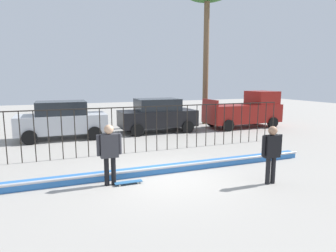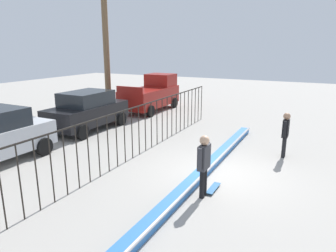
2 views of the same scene
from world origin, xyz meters
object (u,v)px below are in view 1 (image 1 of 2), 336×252
object	(u,v)px
skateboarder	(109,149)
parked_car_black	(157,115)
skateboard	(128,182)
camera_operator	(272,150)
parked_car_silver	(62,120)
pickup_truck	(245,111)

from	to	relation	value
skateboarder	parked_car_black	world-z (taller)	parked_car_black
skateboarder	skateboard	size ratio (longest dim) A/B	2.18
skateboarder	parked_car_black	xyz separation A→B (m)	(4.07, 7.59, -0.07)
parked_car_black	camera_operator	bearing A→B (deg)	-86.02
skateboarder	skateboard	xyz separation A→B (m)	(0.49, -0.13, -0.99)
skateboard	camera_operator	size ratio (longest dim) A/B	0.48
parked_car_silver	pickup_truck	distance (m)	10.84
parked_car_black	pickup_truck	xyz separation A→B (m)	(5.71, -0.37, 0.06)
skateboarder	pickup_truck	bearing A→B (deg)	15.84
skateboarder	parked_car_silver	world-z (taller)	parked_car_silver
camera_operator	parked_car_silver	world-z (taller)	parked_car_silver
parked_car_black	pickup_truck	bearing A→B (deg)	-1.30
camera_operator	parked_car_black	world-z (taller)	parked_car_black
skateboarder	pickup_truck	distance (m)	12.16
camera_operator	pickup_truck	world-z (taller)	pickup_truck
camera_operator	parked_car_silver	xyz separation A→B (m)	(-5.38, 9.05, -0.04)
skateboarder	parked_car_silver	distance (m)	7.56
skateboard	parked_car_silver	bearing A→B (deg)	92.86
parked_car_black	pickup_truck	world-z (taller)	pickup_truck
camera_operator	parked_car_silver	size ratio (longest dim) A/B	0.39
parked_car_silver	skateboard	bearing A→B (deg)	-80.18
camera_operator	parked_car_black	distance (m)	9.16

